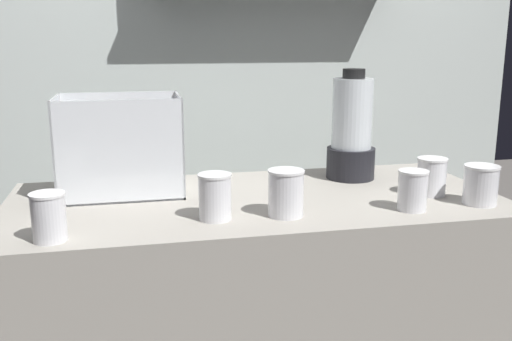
{
  "coord_description": "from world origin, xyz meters",
  "views": [
    {
      "loc": [
        -0.34,
        -1.54,
        1.35
      ],
      "look_at": [
        0.0,
        0.0,
        0.98
      ],
      "focal_mm": 40.06,
      "sensor_mm": 36.0,
      "label": 1
    }
  ],
  "objects": [
    {
      "name": "juice_cup_mango_far_left",
      "position": [
        -0.53,
        -0.25,
        0.95
      ],
      "size": [
        0.08,
        0.08,
        0.11
      ],
      "color": "white",
      "rests_on": "counter"
    },
    {
      "name": "juice_cup_orange_rightmost",
      "position": [
        0.59,
        -0.19,
        0.95
      ],
      "size": [
        0.1,
        0.1,
        0.11
      ],
      "color": "white",
      "rests_on": "counter"
    },
    {
      "name": "juice_cup_orange_middle",
      "position": [
        0.04,
        -0.18,
        0.95
      ],
      "size": [
        0.09,
        0.09,
        0.12
      ],
      "color": "white",
      "rests_on": "counter"
    },
    {
      "name": "back_wall_unit",
      "position": [
        0.01,
        0.77,
        1.26
      ],
      "size": [
        2.6,
        0.24,
        2.5
      ],
      "color": "silver",
      "rests_on": "ground_plane"
    },
    {
      "name": "juice_cup_orange_far_right",
      "position": [
        0.5,
        -0.08,
        0.95
      ],
      "size": [
        0.09,
        0.09,
        0.11
      ],
      "color": "white",
      "rests_on": "counter"
    },
    {
      "name": "juice_cup_mango_left",
      "position": [
        -0.14,
        -0.17,
        0.95
      ],
      "size": [
        0.09,
        0.09,
        0.12
      ],
      "color": "white",
      "rests_on": "counter"
    },
    {
      "name": "blender_pitcher",
      "position": [
        0.35,
        0.16,
        1.05
      ],
      "size": [
        0.16,
        0.16,
        0.35
      ],
      "color": "black",
      "rests_on": "counter"
    },
    {
      "name": "carrot_display_bin",
      "position": [
        -0.37,
        0.14,
        0.99
      ],
      "size": [
        0.35,
        0.23,
        0.29
      ],
      "color": "white",
      "rests_on": "counter"
    },
    {
      "name": "counter",
      "position": [
        0.0,
        0.0,
        0.45
      ],
      "size": [
        1.4,
        0.64,
        0.9
      ],
      "primitive_type": "cube",
      "color": "#9E998E",
      "rests_on": "ground_plane"
    },
    {
      "name": "juice_cup_pomegranate_right",
      "position": [
        0.38,
        -0.21,
        0.95
      ],
      "size": [
        0.08,
        0.08,
        0.11
      ],
      "color": "white",
      "rests_on": "counter"
    }
  ]
}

